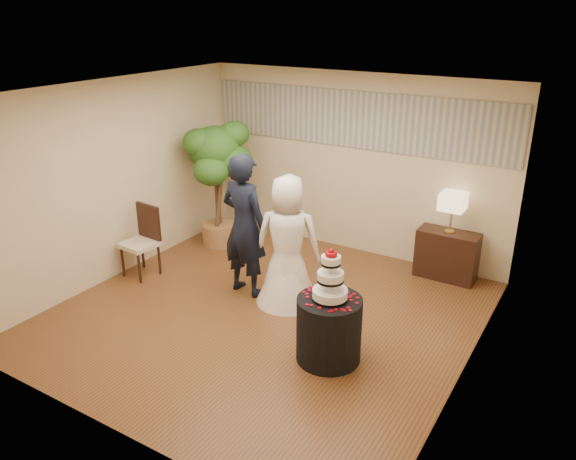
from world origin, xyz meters
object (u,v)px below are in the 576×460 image
Objects in this scene: bride at (288,241)px; cake_table at (329,329)px; side_chair at (139,242)px; groom at (245,225)px; table_lamp at (452,213)px; console at (447,255)px; wedding_cake at (331,274)px; ficus_tree at (217,184)px.

cake_table is at bearing 118.88° from bride.
bride is 1.68× the size of side_chair.
groom is 3.38× the size of table_lamp.
groom is 1.88× the size of side_chair.
bride is 3.02× the size of table_lamp.
bride is at bearing -130.85° from console.
wedding_cake is 3.38m from side_chair.
console is 1.47× the size of table_lamp.
side_chair is at bearing 172.29° from cake_table.
cake_table is (1.07, -0.89, -0.50)m from bride.
console is 0.82× the size of side_chair.
console is at bearing -134.46° from groom.
groom is at bearing -40.16° from ficus_tree.
groom is at bearing -140.28° from table_lamp.
ficus_tree is at bearing -34.33° from groom.
cake_table is 0.88× the size of console.
table_lamp reaches higher than console.
ficus_tree reaches higher than side_chair.
bride is at bearing 140.32° from cake_table.
table_lamp reaches higher than cake_table.
console is (2.23, 1.85, -0.62)m from groom.
side_chair is (-0.26, -1.52, -0.52)m from ficus_tree.
side_chair reaches higher than cake_table.
wedding_cake is (0.00, -0.00, 0.67)m from cake_table.
wedding_cake reaches higher than cake_table.
groom is 1.99m from cake_table.
bride is at bearing 140.32° from wedding_cake.
wedding_cake is 0.70× the size of console.
groom reaches higher than table_lamp.
cake_table is 0.72× the size of side_chair.
ficus_tree is 1.62m from side_chair.
groom is at bearing -139.48° from console.
ficus_tree is (-3.57, -0.72, 0.68)m from console.
cake_table is 3.68m from ficus_tree.
wedding_cake is at bearing -90.00° from cake_table.
cake_table is 2.80m from table_lamp.
ficus_tree reaches higher than console.
groom is 1.90m from wedding_cake.
bride is at bearing -28.55° from ficus_tree.
wedding_cake is at bearing -32.81° from ficus_tree.
side_chair is (-3.31, 0.45, 0.15)m from cake_table.
bride is at bearing 16.53° from side_chair.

